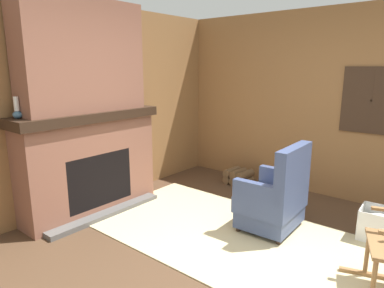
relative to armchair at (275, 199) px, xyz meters
name	(u,v)px	position (x,y,z in m)	size (l,w,h in m)	color
ground_plane	(241,275)	(0.18, -0.98, -0.36)	(14.00, 14.00, 0.00)	#4C3523
wood_panel_wall_left	(75,109)	(-2.26, -0.98, 0.92)	(0.06, 5.43, 2.56)	olive
wood_panel_wall_back	(341,105)	(0.19, 1.47, 0.92)	(5.43, 0.09, 2.56)	olive
fireplace_hearth	(91,163)	(-2.01, -0.98, 0.27)	(0.64, 1.82, 1.27)	brown
chimney_breast	(83,56)	(-2.02, -0.98, 1.54)	(0.38, 1.51, 1.28)	brown
area_rug	(239,238)	(-0.18, -0.43, -0.36)	(3.42, 1.72, 0.01)	#C6B789
armchair	(275,199)	(0.00, 0.00, 0.00)	(0.61, 0.73, 0.99)	#3D4C75
firewood_stack	(238,176)	(-1.13, 1.07, -0.25)	(0.38, 0.35, 0.23)	brown
laundry_basket	(381,225)	(0.97, 0.50, -0.19)	(0.42, 0.37, 0.34)	white
oil_lamp_vase	(17,111)	(-2.06, -1.76, 0.98)	(0.09, 0.09, 0.23)	#47708E
storage_case	(115,103)	(-2.06, -0.51, 0.97)	(0.14, 0.25, 0.13)	gray
decorative_plate_on_mantel	(83,100)	(-2.08, -0.97, 1.03)	(0.07, 0.27, 0.27)	red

